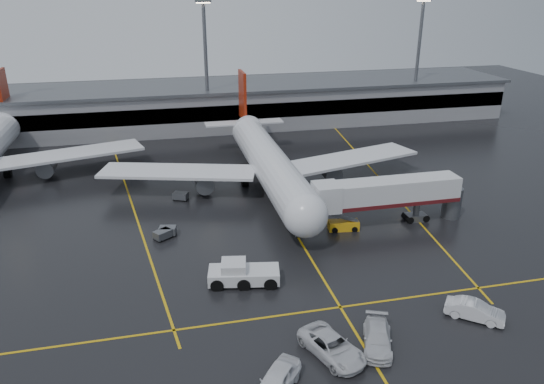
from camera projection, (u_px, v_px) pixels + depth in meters
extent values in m
plane|color=black|center=(283.00, 213.00, 68.62)|extent=(220.00, 220.00, 0.00)
cube|color=gold|center=(283.00, 213.00, 68.62)|extent=(0.25, 90.00, 0.02)
cube|color=gold|center=(340.00, 307.00, 48.76)|extent=(60.00, 0.25, 0.02)
cube|color=gold|center=(130.00, 198.00, 73.47)|extent=(9.99, 69.35, 0.02)
cube|color=gold|center=(378.00, 177.00, 81.39)|extent=(7.57, 69.64, 0.02)
cube|color=gray|center=(229.00, 105.00, 110.43)|extent=(120.00, 18.00, 8.00)
cube|color=black|center=(235.00, 112.00, 102.30)|extent=(120.00, 0.40, 3.00)
cube|color=#595B60|center=(228.00, 85.00, 108.80)|extent=(122.00, 19.00, 0.60)
cylinder|color=#595B60|center=(206.00, 70.00, 100.76)|extent=(0.70, 0.70, 25.00)
cube|color=#595B60|center=(203.00, 1.00, 95.97)|extent=(3.00, 1.20, 0.50)
cube|color=#FFE5B2|center=(203.00, 3.00, 96.09)|extent=(2.60, 0.90, 0.20)
cylinder|color=#595B60|center=(417.00, 63.00, 110.14)|extent=(0.70, 0.70, 25.00)
cube|color=#FFE5B2|center=(424.00, 1.00, 105.47)|extent=(2.60, 0.90, 0.20)
cylinder|color=silver|center=(270.00, 164.00, 74.25)|extent=(5.20, 36.00, 5.20)
sphere|color=silver|center=(305.00, 215.00, 58.01)|extent=(5.20, 5.20, 5.20)
cone|color=silver|center=(244.00, 124.00, 92.98)|extent=(4.94, 8.00, 4.94)
cube|color=maroon|center=(243.00, 95.00, 92.03)|extent=(0.50, 5.50, 8.50)
cube|color=silver|center=(244.00, 123.00, 92.90)|extent=(14.00, 3.00, 0.25)
cube|color=silver|center=(178.00, 172.00, 73.65)|extent=(22.80, 11.83, 0.40)
cube|color=silver|center=(350.00, 159.00, 79.07)|extent=(22.80, 11.83, 0.40)
cylinder|color=#595B60|center=(204.00, 181.00, 74.01)|extent=(2.60, 4.50, 2.60)
cylinder|color=#595B60|center=(330.00, 171.00, 77.97)|extent=(2.60, 4.50, 2.60)
cylinder|color=#595B60|center=(298.00, 229.00, 61.93)|extent=(0.56, 0.56, 2.00)
cylinder|color=#595B60|center=(245.00, 179.00, 77.50)|extent=(0.56, 0.56, 2.00)
cylinder|color=#595B60|center=(286.00, 176.00, 78.84)|extent=(0.56, 0.56, 2.00)
cylinder|color=black|center=(298.00, 233.00, 62.13)|extent=(0.40, 1.10, 1.10)
cylinder|color=black|center=(245.00, 182.00, 77.67)|extent=(1.00, 1.40, 1.40)
cylinder|color=black|center=(286.00, 179.00, 79.00)|extent=(1.00, 1.40, 1.40)
cone|color=silver|center=(8.00, 121.00, 95.05)|extent=(4.94, 8.00, 4.94)
cube|color=maroon|center=(4.00, 93.00, 94.11)|extent=(0.50, 5.50, 8.50)
cube|color=silver|center=(8.00, 120.00, 94.98)|extent=(14.00, 3.00, 0.25)
cube|color=silver|center=(70.00, 154.00, 81.14)|extent=(22.80, 11.83, 0.40)
cylinder|color=#595B60|center=(47.00, 166.00, 80.04)|extent=(2.60, 4.50, 2.60)
cylinder|color=#595B60|center=(7.00, 171.00, 80.91)|extent=(0.56, 0.56, 2.00)
cylinder|color=black|center=(8.00, 174.00, 81.08)|extent=(1.00, 1.40, 1.40)
cube|color=silver|center=(389.00, 191.00, 64.05)|extent=(18.00, 3.20, 3.00)
cube|color=#521215|center=(388.00, 201.00, 64.54)|extent=(18.00, 3.30, 0.50)
cube|color=silver|center=(326.00, 197.00, 62.34)|extent=(3.00, 3.40, 3.30)
cylinder|color=#595B60|center=(416.00, 210.00, 65.98)|extent=(0.80, 0.80, 3.00)
cube|color=#595B60|center=(415.00, 217.00, 66.37)|extent=(2.60, 1.60, 0.90)
cylinder|color=#595B60|center=(452.00, 203.00, 66.83)|extent=(2.40, 2.40, 4.00)
cylinder|color=black|center=(408.00, 218.00, 66.14)|extent=(0.90, 1.80, 0.90)
cylinder|color=black|center=(423.00, 216.00, 66.60)|extent=(0.90, 1.80, 0.90)
cube|color=silver|center=(244.00, 275.00, 52.40)|extent=(7.55, 4.13, 1.23)
cube|color=silver|center=(234.00, 266.00, 51.97)|extent=(2.86, 2.86, 1.02)
cube|color=black|center=(234.00, 266.00, 51.97)|extent=(2.57, 2.57, 0.92)
cylinder|color=black|center=(218.00, 278.00, 52.43)|extent=(1.87, 3.26, 1.33)
cylinder|color=black|center=(244.00, 278.00, 52.53)|extent=(1.87, 3.26, 1.33)
cylinder|color=black|center=(270.00, 277.00, 52.63)|extent=(1.87, 3.26, 1.33)
cube|color=orange|center=(343.00, 225.00, 63.88)|extent=(3.91, 2.06, 1.14)
cube|color=#595B60|center=(344.00, 217.00, 63.47)|extent=(3.69, 1.43, 1.30)
cylinder|color=black|center=(333.00, 228.00, 63.88)|extent=(0.96, 1.84, 0.73)
cylinder|color=black|center=(353.00, 227.00, 64.08)|extent=(0.96, 1.84, 0.73)
imported|color=silver|center=(332.00, 347.00, 42.15)|extent=(5.05, 6.99, 1.77)
imported|color=silver|center=(377.00, 338.00, 43.26)|extent=(4.20, 6.10, 1.64)
imported|color=silver|center=(475.00, 310.00, 46.83)|extent=(5.19, 4.67, 1.71)
imported|color=white|center=(277.00, 381.00, 38.47)|extent=(5.10, 5.61, 1.85)
cube|color=#595B60|center=(168.00, 230.00, 62.40)|extent=(2.24, 1.71, 0.90)
cylinder|color=black|center=(161.00, 236.00, 62.11)|extent=(0.40, 0.20, 0.40)
cylinder|color=black|center=(174.00, 236.00, 62.11)|extent=(0.40, 0.20, 0.40)
cylinder|color=black|center=(162.00, 232.00, 63.03)|extent=(0.40, 0.20, 0.40)
cylinder|color=black|center=(175.00, 232.00, 63.04)|extent=(0.40, 0.20, 0.40)
cube|color=#595B60|center=(163.00, 234.00, 61.47)|extent=(2.38, 2.22, 0.90)
cylinder|color=black|center=(160.00, 241.00, 60.79)|extent=(0.40, 0.20, 0.40)
cylinder|color=black|center=(171.00, 237.00, 61.89)|extent=(0.40, 0.20, 0.40)
cylinder|color=black|center=(155.00, 239.00, 61.40)|extent=(0.40, 0.20, 0.40)
cylinder|color=black|center=(166.00, 234.00, 62.51)|extent=(0.40, 0.20, 0.40)
cube|color=#595B60|center=(181.00, 196.00, 72.53)|extent=(2.36, 2.03, 0.90)
cylinder|color=black|center=(174.00, 200.00, 72.41)|extent=(0.40, 0.20, 0.40)
cylinder|color=black|center=(185.00, 201.00, 72.09)|extent=(0.40, 0.20, 0.40)
cylinder|color=black|center=(177.00, 197.00, 73.32)|extent=(0.40, 0.20, 0.40)
cylinder|color=black|center=(188.00, 198.00, 73.00)|extent=(0.40, 0.20, 0.40)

